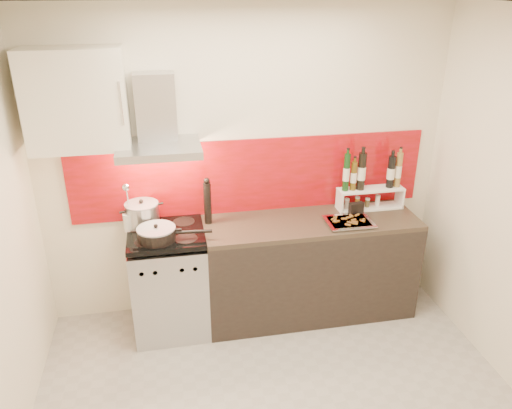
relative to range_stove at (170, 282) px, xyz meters
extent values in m
cube|color=white|center=(0.70, -1.10, 2.16)|extent=(3.40, 2.80, 0.02)
cube|color=silver|center=(0.70, 0.30, 0.86)|extent=(3.40, 0.02, 2.60)
cube|color=maroon|center=(0.75, 0.29, 0.78)|extent=(3.00, 0.02, 0.64)
cube|color=#B7B7BA|center=(0.00, 0.00, -0.02)|extent=(0.60, 0.60, 0.84)
cube|color=black|center=(0.00, -0.28, -0.11)|extent=(0.50, 0.02, 0.40)
cube|color=#B7B7BA|center=(0.00, -0.28, 0.28)|extent=(0.56, 0.02, 0.12)
cube|color=#FF190C|center=(0.00, -0.29, 0.28)|extent=(0.10, 0.01, 0.04)
cube|color=black|center=(0.00, 0.00, 0.45)|extent=(0.60, 0.60, 0.04)
cube|color=black|center=(1.20, 0.00, -0.01)|extent=(1.80, 0.60, 0.86)
cube|color=#2F261C|center=(1.20, 0.00, 0.44)|extent=(1.80, 0.60, 0.04)
cube|color=#B7B7BA|center=(0.00, 0.05, 1.14)|extent=(0.62, 0.50, 0.06)
cube|color=#B7B7BA|center=(0.00, 0.20, 1.42)|extent=(0.30, 0.18, 0.50)
sphere|color=#FFD18C|center=(-0.15, 0.05, 1.10)|extent=(0.07, 0.07, 0.07)
sphere|color=#FFD18C|center=(0.15, 0.05, 1.10)|extent=(0.07, 0.07, 0.07)
cube|color=silver|center=(-0.55, 0.13, 1.51)|extent=(0.70, 0.35, 0.72)
cylinder|color=#B7B7BA|center=(-0.17, 0.15, 0.56)|extent=(0.26, 0.26, 0.18)
cylinder|color=#99999E|center=(-0.17, 0.15, 0.66)|extent=(0.27, 0.27, 0.01)
sphere|color=black|center=(-0.17, 0.15, 0.68)|extent=(0.03, 0.03, 0.03)
cylinder|color=black|center=(-0.07, -0.13, 0.51)|extent=(0.29, 0.29, 0.09)
cylinder|color=#99999E|center=(-0.07, -0.13, 0.57)|extent=(0.30, 0.30, 0.01)
sphere|color=black|center=(-0.07, -0.13, 0.59)|extent=(0.03, 0.03, 0.03)
cylinder|color=black|center=(0.21, -0.15, 0.52)|extent=(0.28, 0.05, 0.03)
cylinder|color=silver|center=(-0.28, 0.09, 0.53)|extent=(0.09, 0.09, 0.15)
cylinder|color=silver|center=(-0.27, 0.09, 0.73)|extent=(0.01, 0.07, 0.27)
sphere|color=silver|center=(-0.27, 0.03, 0.86)|extent=(0.06, 0.06, 0.06)
cylinder|color=black|center=(0.35, 0.12, 0.63)|extent=(0.06, 0.06, 0.35)
sphere|color=black|center=(0.35, 0.12, 0.83)|extent=(0.05, 0.05, 0.05)
cube|color=white|center=(1.77, 0.15, 0.47)|extent=(0.58, 0.16, 0.01)
cube|color=white|center=(1.49, 0.15, 0.55)|extent=(0.01, 0.16, 0.16)
cube|color=white|center=(2.05, 0.15, 0.55)|extent=(0.02, 0.16, 0.16)
cube|color=white|center=(1.77, 0.15, 0.64)|extent=(0.58, 0.16, 0.02)
cylinder|color=black|center=(1.53, 0.15, 0.81)|extent=(0.05, 0.05, 0.33)
cylinder|color=#4E3A0D|center=(1.60, 0.15, 0.77)|extent=(0.05, 0.05, 0.25)
cylinder|color=black|center=(1.67, 0.15, 0.81)|extent=(0.07, 0.07, 0.33)
cylinder|color=black|center=(1.94, 0.15, 0.78)|extent=(0.06, 0.06, 0.28)
cylinder|color=olive|center=(2.00, 0.15, 0.80)|extent=(0.05, 0.05, 0.31)
cylinder|color=#BAA897|center=(1.56, 0.15, 0.51)|extent=(0.04, 0.04, 0.08)
cylinder|color=#8D6017|center=(1.65, 0.15, 0.52)|extent=(0.04, 0.04, 0.09)
cylinder|color=#433C21|center=(1.75, 0.15, 0.51)|extent=(0.04, 0.04, 0.07)
cylinder|color=white|center=(1.84, 0.15, 0.52)|extent=(0.04, 0.04, 0.09)
cube|color=black|center=(1.60, 0.03, 0.52)|extent=(0.13, 0.07, 0.10)
cube|color=silver|center=(1.48, -0.12, 0.47)|extent=(0.36, 0.28, 0.01)
cube|color=silver|center=(1.48, -0.12, 0.48)|extent=(0.38, 0.30, 0.01)
cube|color=red|center=(1.48, -0.12, 0.48)|extent=(0.32, 0.24, 0.01)
cube|color=brown|center=(1.40, -0.04, 0.49)|extent=(0.03, 0.05, 0.01)
cube|color=brown|center=(1.36, -0.10, 0.49)|extent=(0.04, 0.04, 0.01)
cube|color=brown|center=(1.60, -0.13, 0.49)|extent=(0.05, 0.03, 0.01)
cube|color=brown|center=(1.38, -0.12, 0.49)|extent=(0.05, 0.03, 0.01)
cube|color=brown|center=(1.38, -0.06, 0.49)|extent=(0.02, 0.05, 0.01)
cube|color=brown|center=(1.51, -0.18, 0.49)|extent=(0.05, 0.04, 0.01)
cube|color=brown|center=(1.45, -0.08, 0.49)|extent=(0.05, 0.02, 0.01)
cube|color=brown|center=(1.59, -0.15, 0.49)|extent=(0.03, 0.05, 0.01)
cube|color=brown|center=(1.53, -0.04, 0.49)|extent=(0.03, 0.05, 0.01)
cube|color=brown|center=(1.50, -0.06, 0.49)|extent=(0.05, 0.02, 0.01)
cube|color=brown|center=(1.44, -0.19, 0.49)|extent=(0.05, 0.04, 0.01)
cube|color=brown|center=(1.59, -0.03, 0.49)|extent=(0.05, 0.04, 0.01)
cube|color=brown|center=(1.37, -0.07, 0.49)|extent=(0.05, 0.03, 0.01)
cube|color=brown|center=(1.52, -0.12, 0.49)|extent=(0.05, 0.03, 0.01)
cube|color=brown|center=(1.52, -0.15, 0.49)|extent=(0.05, 0.02, 0.01)
cube|color=brown|center=(1.47, -0.16, 0.49)|extent=(0.05, 0.04, 0.01)
camera|label=1|loc=(0.04, -3.59, 2.27)|focal=35.00mm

